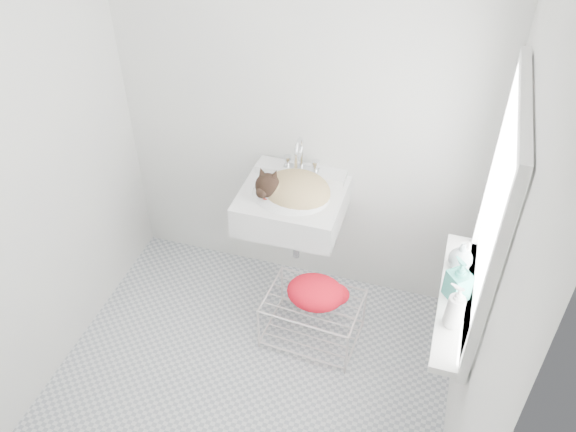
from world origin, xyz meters
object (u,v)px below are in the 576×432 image
(wire_rack, at_px, (312,320))
(bottle_b, at_px, (455,296))
(sink, at_px, (292,193))
(cat, at_px, (293,190))
(bottle_a, at_px, (451,324))
(bottle_c, at_px, (458,266))

(wire_rack, relative_size, bottle_b, 2.52)
(sink, xyz_separation_m, cat, (0.01, -0.02, 0.04))
(cat, relative_size, wire_rack, 0.79)
(bottle_a, bearing_deg, wire_rack, 149.79)
(sink, bearing_deg, bottle_b, -29.34)
(sink, height_order, cat, cat)
(wire_rack, bearing_deg, bottle_c, -3.70)
(cat, height_order, wire_rack, cat)
(wire_rack, xyz_separation_m, bottle_a, (0.74, -0.43, 0.70))
(bottle_b, xyz_separation_m, bottle_c, (0.00, 0.21, 0.00))
(sink, relative_size, wire_rack, 1.09)
(cat, xyz_separation_m, bottle_a, (0.95, -0.70, -0.04))
(cat, bearing_deg, bottle_a, -41.69)
(bottle_a, distance_m, bottle_c, 0.38)
(wire_rack, distance_m, bottle_b, 1.05)
(bottle_c, bearing_deg, bottle_a, -90.00)
(bottle_b, relative_size, bottle_c, 1.42)
(bottle_c, bearing_deg, bottle_b, -90.00)
(cat, relative_size, bottle_a, 2.19)
(cat, bearing_deg, sink, 123.44)
(cat, distance_m, bottle_b, 1.08)
(bottle_a, bearing_deg, cat, 143.44)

